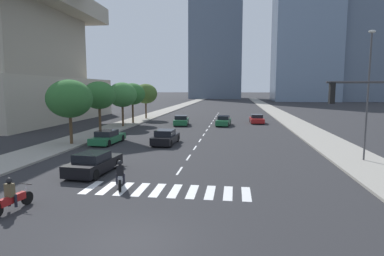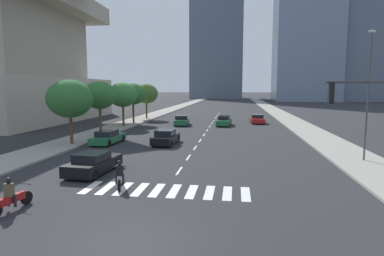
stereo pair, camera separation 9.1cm
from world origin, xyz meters
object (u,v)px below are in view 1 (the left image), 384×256
Objects in this scene: sedan_green_1 at (224,121)px; street_tree_nearest at (70,99)px; street_tree_second at (99,95)px; street_tree_third at (122,95)px; sedan_green_4 at (181,121)px; motorcycle_lead at (12,198)px; street_tree_fourth at (132,94)px; street_lamp_east at (368,88)px; sedan_black_2 at (166,138)px; sedan_green_3 at (108,137)px; sedan_red_0 at (257,119)px; motorcycle_trailing at (120,177)px; sedan_black_5 at (94,163)px; street_tree_fifth at (146,94)px.

sedan_green_1 is 0.79× the size of street_tree_nearest.
street_tree_third reaches higher than street_tree_second.
motorcycle_lead is at bearing 171.93° from sedan_green_4.
street_tree_second reaches higher than street_tree_fourth.
street_lamp_east reaches higher than street_tree_fourth.
sedan_black_2 is 0.76× the size of street_tree_fourth.
sedan_black_2 is 5.51m from sedan_green_3.
street_lamp_east is (10.66, -21.20, 4.63)m from sedan_green_1.
motorcycle_lead is 0.51× the size of sedan_red_0.
sedan_green_3 is 0.80× the size of street_tree_fourth.
sedan_green_1 is (-4.83, -3.83, 0.02)m from sedan_red_0.
motorcycle_trailing is 15.15m from street_tree_nearest.
motorcycle_trailing reaches higher than sedan_black_2.
street_tree_nearest is at bearing 114.65° from sedan_green_3.
sedan_green_4 is 19.06m from street_tree_nearest.
motorcycle_lead is 6.37m from sedan_black_5.
street_tree_second is 1.00× the size of street_tree_fourth.
sedan_black_2 is at bearing -62.76° from street_tree_fourth.
sedan_green_3 is at bearing -79.93° from street_tree_fourth.
street_tree_fifth is at bearing 90.00° from street_tree_fourth.
sedan_green_1 reaches higher than sedan_red_0.
street_tree_fifth is at bearing 90.00° from street_tree_second.
street_tree_fifth is (-13.34, 7.65, 3.66)m from sedan_green_1.
sedan_black_2 is 9.38m from street_tree_nearest.
street_lamp_east is (16.63, -20.90, 4.61)m from sedan_green_4.
motorcycle_trailing is 0.46× the size of sedan_red_0.
street_tree_fourth is 1.00× the size of street_tree_fifth.
motorcycle_lead is 22.36m from street_lamp_east.
street_tree_fifth is (-8.95, 36.82, 3.70)m from motorcycle_trailing.
street_lamp_east is at bearing -50.25° from street_tree_fifth.
sedan_black_5 is 28.16m from street_tree_fourth.
street_tree_nearest is (-13.34, -17.51, 3.64)m from sedan_green_1.
sedan_black_2 is 0.99× the size of sedan_green_4.
sedan_green_1 is at bearing -28.99° from sedan_green_3.
motorcycle_lead is at bearing -79.27° from street_tree_third.
motorcycle_trailing is at bearing -70.64° from street_tree_third.
street_lamp_east is at bearing 11.52° from sedan_red_0.
street_tree_fifth is at bearing 90.00° from street_tree_nearest.
sedan_black_2 is 15.33m from street_tree_third.
sedan_green_3 is 10.77m from sedan_black_5.
street_tree_fourth is (-5.54, 33.52, 3.77)m from motorcycle_lead.
street_tree_fourth is at bearing -1.07° from motorcycle_trailing.
sedan_green_4 is at bearing -47.20° from street_tree_fifth.
street_tree_fifth reaches higher than sedan_black_2.
sedan_green_3 is at bearing 96.82° from sedan_black_2.
sedan_black_2 is 15.64m from sedan_green_4.
motorcycle_lead reaches higher than sedan_green_4.
motorcycle_trailing is 17.65m from street_lamp_east.
street_tree_third is at bearing 20.21° from sedan_black_5.
street_tree_nearest is 25.16m from street_tree_fifth.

